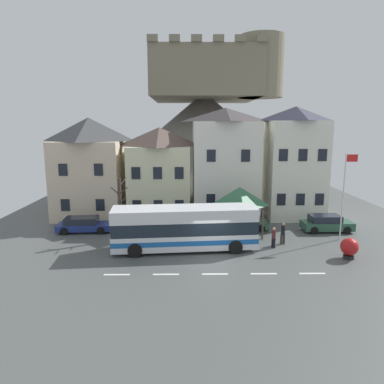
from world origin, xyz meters
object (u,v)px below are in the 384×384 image
Objects in this scene: transit_bus at (184,228)px; harbour_buoy at (349,247)px; parked_car_00 at (84,225)px; parked_car_01 at (243,222)px; bare_tree_00 at (120,208)px; public_bench at (250,222)px; townhouse_03 at (293,163)px; townhouse_01 at (160,173)px; bus_shelter at (240,197)px; flagpole at (345,191)px; townhouse_02 at (225,163)px; townhouse_00 at (91,168)px; parked_car_02 at (326,223)px; pedestrian_00 at (274,237)px; pedestrian_01 at (283,233)px; hilltop_castle at (205,134)px.

transit_bus is 7.30× the size of harbour_buoy.
parked_car_00 is 1.13× the size of parked_car_01.
public_bench is at bearing 16.44° from bare_tree_00.
parked_car_01 is (-5.56, -4.64, -4.79)m from townhouse_03.
parked_car_01 is (7.60, -4.54, -3.80)m from townhouse_01.
flagpole reaches higher than bus_shelter.
townhouse_02 is (6.42, 0.39, 0.93)m from townhouse_01.
townhouse_01 reaches higher than parked_car_01.
transit_bus is 1.54× the size of flagpole.
bus_shelter is at bearing -115.75° from parked_car_01.
parked_car_00 is (0.74, -5.79, -4.24)m from townhouse_00.
parked_car_01 is 0.97× the size of parked_car_02.
pedestrian_00 reaches higher than parked_car_00.
townhouse_03 is at bearing 37.64° from transit_bus.
townhouse_00 is 16.02m from parked_car_01.
townhouse_03 is 6.88× the size of pedestrian_00.
harbour_buoy is (4.62, -2.26, -0.04)m from pedestrian_00.
bare_tree_00 is (-16.30, 4.41, 1.77)m from harbour_buoy.
transit_bus reaches higher than pedestrian_01.
townhouse_01 reaches higher than flagpole.
transit_bus is 7.31m from parked_car_01.
public_bench is (-6.32, 1.21, -0.22)m from parked_car_02.
flagpole is (7.34, -3.02, 3.38)m from parked_car_01.
townhouse_02 is 6.93m from parked_car_01.
townhouse_03 reaches higher than parked_car_01.
pedestrian_00 is 1.24m from pedestrian_01.
townhouse_03 is 14.97m from transit_bus.
parked_car_02 is at bearing 3.72° from bus_shelter.
townhouse_01 is 13.55m from pedestrian_00.
bare_tree_00 is at bearing -171.02° from bus_shelter.
townhouse_02 is 14.79m from harbour_buoy.
pedestrian_00 is at bearing -143.58° from parked_car_02.
townhouse_01 reaches higher than parked_car_02.
bus_shelter reaches higher than public_bench.
pedestrian_00 is at bearing -10.46° from bare_tree_00.
parked_car_00 is at bearing 149.28° from bare_tree_00.
public_bench is (-1.67, 4.54, -0.39)m from pedestrian_01.
pedestrian_01 is at bearing -79.92° from hilltop_castle.
parked_car_01 reaches higher than public_bench.
transit_bus is at bearing -160.36° from parked_car_02.
townhouse_03 is 6.05× the size of public_bench.
hilltop_castle reaches higher than transit_bus.
parked_car_01 is (13.79, 0.56, -0.03)m from parked_car_00.
parked_car_00 is 21.53m from flagpole.
pedestrian_01 reaches higher than public_bench.
bus_shelter is at bearing 138.37° from harbour_buoy.
parked_car_02 reaches higher than parked_car_00.
transit_bus is at bearing -111.40° from townhouse_02.
townhouse_01 is at bearing 140.87° from bus_shelter.
parked_car_02 is (9.34, -23.03, -7.05)m from hilltop_castle.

